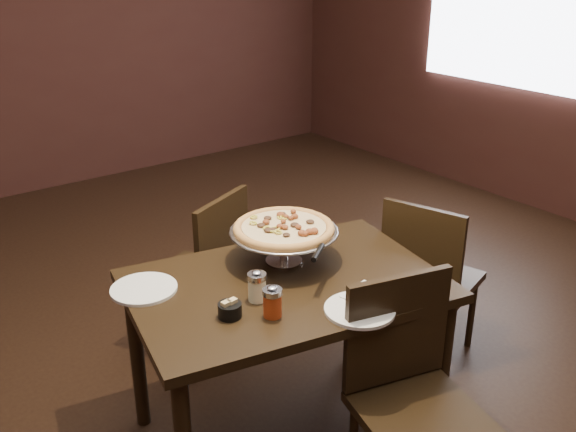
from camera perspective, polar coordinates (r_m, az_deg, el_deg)
room at (r=2.35m, az=0.93°, el=10.87°), size 6.04×7.04×2.84m
dining_table at (r=2.48m, az=-0.22°, el=-7.77°), size 1.29×0.99×0.72m
pizza_stand at (r=2.51m, az=-0.38°, el=-1.13°), size 0.43×0.43×0.18m
parmesan_shaker at (r=2.29m, az=-2.77°, el=-6.25°), size 0.07×0.07×0.12m
pepper_flake_shaker at (r=2.19m, az=-1.40°, el=-7.63°), size 0.07×0.07×0.12m
packet_caddy at (r=2.21m, az=-5.20°, el=-8.29°), size 0.08×0.08×0.06m
napkin_stack at (r=2.33m, az=7.33°, el=-7.14°), size 0.19×0.19×0.02m
plate_left at (r=2.43m, az=-12.69°, el=-6.33°), size 0.24×0.24×0.01m
plate_near at (r=2.26m, az=6.39°, el=-8.29°), size 0.25×0.25×0.01m
serving_spatula at (r=2.33m, az=2.68°, el=-3.31°), size 0.17×0.17×0.02m
chair_far at (r=3.08m, az=-7.44°, el=-4.81°), size 0.53×0.53×0.86m
chair_near at (r=2.34m, az=10.86°, el=-14.96°), size 0.49×0.49×0.86m
chair_side at (r=3.11m, az=12.34°, el=-5.11°), size 0.49×0.49×0.84m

